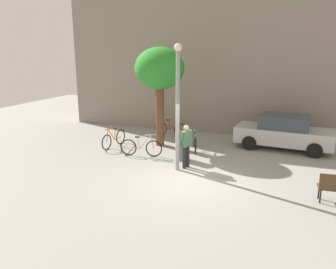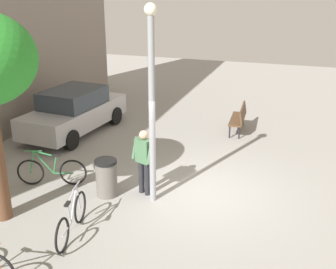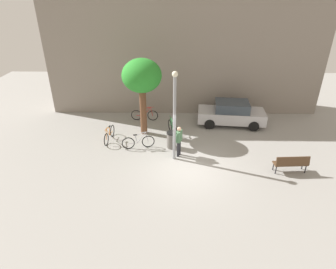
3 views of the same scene
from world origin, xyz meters
name	(u,v)px [view 2 (image 2 of 3)]	position (x,y,z in m)	size (l,w,h in m)	color
ground_plane	(199,193)	(0.00, 0.00, 0.00)	(36.00, 36.00, 0.00)	gray
lamppost	(152,97)	(-0.69, 0.97, 2.59)	(0.28, 0.28, 4.60)	gray
person_by_lamppost	(144,158)	(-0.45, 1.29, 0.97)	(0.44, 0.63, 1.67)	#232328
park_bench	(240,117)	(4.86, -0.16, 0.55)	(1.63, 0.58, 0.92)	#513823
bicycle_silver	(72,219)	(-2.65, 2.04, 0.38)	(1.78, 0.41, 0.97)	black
bicycle_green	(51,171)	(-0.78, 3.74, 0.38)	(0.61, 1.74, 0.97)	black
parked_car_silver	(74,111)	(2.96, 5.22, 0.77)	(4.34, 2.13, 1.55)	#B7B7BC
trash_bin	(106,178)	(-0.83, 2.14, 0.48)	(0.55, 0.55, 0.95)	#66605B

